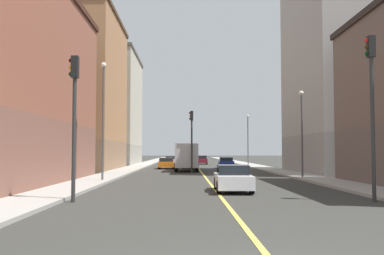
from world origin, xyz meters
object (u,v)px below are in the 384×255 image
building_right_midblock (66,93)px  street_lamp_right_near (103,109)px  car_blue (226,163)px  car_maroon (202,160)px  building_left_mid (358,45)px  building_right_distant (100,110)px  traffic_light_left_near (372,95)px  box_truck (186,156)px  car_black (190,163)px  car_silver (171,160)px  car_white (233,179)px  traffic_light_median_far (192,133)px  street_lamp_left_near (302,124)px  car_orange (166,163)px  street_lamp_left_far (248,134)px  traffic_light_right_near (74,107)px

building_right_midblock → street_lamp_right_near: building_right_midblock is taller
car_blue → car_maroon: bearing=97.8°
building_left_mid → building_right_distant: (-29.67, 27.18, -3.57)m
traffic_light_left_near → car_blue: size_ratio=1.50×
building_left_mid → box_truck: (-16.28, 4.48, -10.57)m
street_lamp_right_near → car_black: (6.14, 23.23, -4.22)m
building_right_distant → car_silver: 13.68m
building_right_distant → car_white: (15.67, -45.31, -7.88)m
building_right_midblock → traffic_light_median_far: (13.86, -6.91, -4.72)m
building_left_mid → street_lamp_left_near: 13.79m
car_blue → car_maroon: car_maroon is taller
car_white → car_orange: bearing=99.0°
building_left_mid → street_lamp_left_far: 22.32m
street_lamp_left_near → car_maroon: (-6.05, 36.64, -3.44)m
building_right_distant → car_blue: size_ratio=3.74×
car_white → street_lamp_left_near: bearing=57.8°
street_lamp_left_near → street_lamp_left_far: size_ratio=0.92×
traffic_light_left_near → building_right_distant: bearing=112.8°
street_lamp_right_near → traffic_light_median_far: bearing=62.7°
car_white → street_lamp_right_near: bearing=138.7°
car_white → street_lamp_left_far: bearing=80.5°
traffic_light_median_far → street_lamp_left_far: street_lamp_left_far is taller
building_right_midblock → box_truck: 15.44m
traffic_light_median_far → car_black: 11.78m
street_lamp_left_far → box_truck: street_lamp_left_far is taller
car_silver → car_maroon: bearing=27.2°
street_lamp_right_near → car_silver: size_ratio=1.93×
street_lamp_right_near → car_maroon: size_ratio=1.82×
building_right_distant → box_truck: (13.39, -22.70, -7.00)m
traffic_light_left_near → box_truck: traffic_light_left_near is taller
building_right_distant → street_lamp_left_far: (21.95, -7.71, -4.15)m
box_truck → street_lamp_right_near: bearing=-110.0°
box_truck → car_white: bearing=-84.2°
street_lamp_left_near → car_orange: bearing=119.7°
street_lamp_left_near → car_black: size_ratio=1.47×
street_lamp_left_near → car_black: 22.08m
traffic_light_right_near → box_truck: size_ratio=0.84×
traffic_light_right_near → box_truck: 27.63m
building_right_midblock → street_lamp_left_near: size_ratio=2.65×
building_right_midblock → traffic_light_left_near: (20.94, -30.31, -4.16)m
traffic_light_left_near → car_black: (-7.08, 34.75, -3.71)m
traffic_light_median_far → car_white: size_ratio=1.38×
box_truck → car_maroon: bearing=84.0°
building_right_distant → street_lamp_right_near: 39.25m
building_left_mid → box_truck: size_ratio=3.41×
building_left_mid → car_white: building_left_mid is taller
building_right_midblock → building_right_distant: building_right_distant is taller
car_white → car_black: 30.28m
building_left_mid → building_right_midblock: size_ratio=1.42×
traffic_light_right_near → car_orange: traffic_light_right_near is taller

